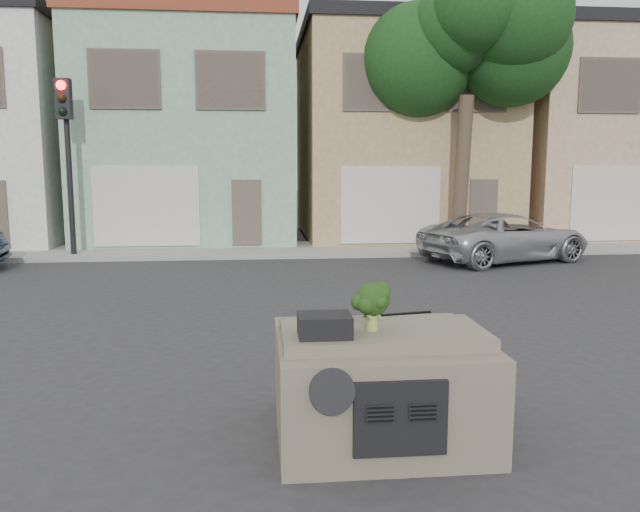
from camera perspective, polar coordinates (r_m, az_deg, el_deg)
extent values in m
plane|color=#303033|center=(9.27, 1.83, -8.40)|extent=(120.00, 120.00, 0.00)
cube|color=gray|center=(19.51, -2.13, 0.60)|extent=(40.00, 3.00, 0.15)
cube|color=#86B290|center=(23.46, -11.51, 10.77)|extent=(7.20, 8.20, 7.55)
cube|color=tan|center=(23.90, 7.02, 10.82)|extent=(7.20, 8.20, 7.55)
cube|color=tan|center=(26.55, 23.28, 9.95)|extent=(7.20, 8.20, 7.55)
imported|color=#B5B8BC|center=(18.35, 16.54, -0.46)|extent=(5.40, 3.81, 1.37)
cube|color=black|center=(19.07, -22.03, 7.30)|extent=(0.40, 0.40, 5.10)
cube|color=#183F17|center=(19.67, 13.01, 12.65)|extent=(4.40, 4.00, 8.50)
cube|color=#6F6754|center=(6.28, 5.45, -11.24)|extent=(2.00, 1.80, 1.12)
cube|color=black|center=(5.67, 0.42, -6.35)|extent=(0.48, 0.38, 0.20)
cube|color=black|center=(6.53, 7.30, -5.28)|extent=(0.69, 0.15, 0.02)
cube|color=#19330F|center=(5.85, 4.79, -4.59)|extent=(0.51, 0.51, 0.46)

